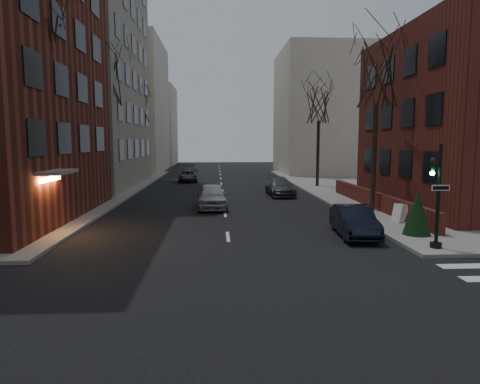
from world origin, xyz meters
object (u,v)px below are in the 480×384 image
Objects in this scene: tree_left_b at (103,78)px; streetlamp_near at (99,141)px; traffic_signal at (437,203)px; car_lane_far at (188,176)px; car_lane_silver at (212,196)px; tree_right_b at (319,104)px; streetlamp_far at (148,141)px; car_lane_gray at (280,187)px; tree_left_c at (138,105)px; tree_right_a at (377,75)px; parked_sedan at (354,221)px; tree_left_a at (35,49)px; sandwich_board at (400,213)px; evergreen_shrub at (417,212)px.

tree_left_b is 1.72× the size of streetlamp_near.
car_lane_far is at bearing 111.30° from traffic_signal.
car_lane_far is at bearing 96.59° from car_lane_silver.
tree_right_b reaches higher than streetlamp_far.
car_lane_gray is at bearing 18.64° from streetlamp_near.
tree_left_c is 1.06× the size of tree_right_b.
tree_left_c is 2.30× the size of car_lane_far.
tree_left_c and tree_right_a have the same top height.
car_lane_gray is at bearing -127.03° from tree_right_b.
tree_right_a is 2.11× the size of car_lane_silver.
parked_sedan is at bearing -44.45° from tree_left_b.
tree_right_a is at bearing -90.00° from tree_right_b.
tree_left_b reaches higher than parked_sedan.
car_lane_far is (-12.32, 6.38, -7.00)m from tree_right_b.
streetlamp_far is (0.60, 2.00, -3.79)m from tree_left_c.
tree_left_c is (0.00, 14.00, -0.88)m from tree_left_b.
tree_left_c is at bearing 90.00° from tree_left_a.
tree_left_b is at bearing -92.15° from streetlamp_far.
parked_sedan is 0.90× the size of car_lane_gray.
sandwich_board is at bearing -55.58° from tree_left_c.
tree_left_c reaches higher than streetlamp_far.
tree_right_b is 15.54m from car_lane_far.
sandwich_board is (0.06, -3.78, -7.40)m from tree_right_a.
tree_left_a is 2.20× the size of car_lane_gray.
tree_left_c reaches higher than car_lane_silver.
parked_sedan reaches higher than sandwich_board.
streetlamp_far is (-17.00, 24.00, -3.79)m from tree_right_a.
tree_left_b is 18.64m from tree_right_b.
tree_left_a is at bearing 175.32° from parked_sedan.
streetlamp_near is at bearing -88.09° from tree_left_c.
tree_right_b is 1.46× the size of streetlamp_near.
car_lane_gray is at bearing 46.95° from car_lane_silver.
parked_sedan is 14.53m from car_lane_gray.
car_lane_silver reaches higher than sandwich_board.
tree_left_a is at bearing -134.36° from tree_right_b.
tree_right_a is 14.01m from tree_right_b.
tree_right_b is 16.65m from car_lane_silver.
evergreen_shrub reaches higher than parked_sedan.
car_lane_silver is 4.83× the size of sandwich_board.
streetlamp_far reaches higher than parked_sedan.
traffic_signal is at bearing -16.65° from tree_left_a.
tree_left_c reaches higher than car_lane_gray.
car_lane_far is at bearing 77.78° from tree_left_a.
traffic_signal is at bearing -92.15° from tree_right_b.
tree_right_a is (17.60, -22.00, 0.00)m from tree_left_c.
tree_left_b reaches higher than tree_left_c.
traffic_signal is 35.76m from tree_left_c.
tree_left_c is 32.53m from parked_sedan.
tree_left_a is at bearing -106.23° from car_lane_far.
traffic_signal is 0.41× the size of tree_right_a.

